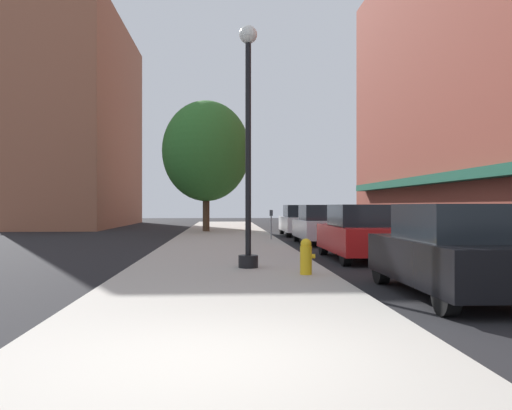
% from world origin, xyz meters
% --- Properties ---
extents(ground_plane, '(90.00, 90.00, 0.00)m').
position_xyz_m(ground_plane, '(4.00, 18.00, 0.00)').
color(ground_plane, black).
extents(sidewalk_slab, '(4.80, 50.00, 0.12)m').
position_xyz_m(sidewalk_slab, '(0.00, 19.00, 0.06)').
color(sidewalk_slab, '#A8A399').
rests_on(sidewalk_slab, ground).
extents(building_right_brick, '(6.80, 40.00, 19.36)m').
position_xyz_m(building_right_brick, '(14.99, 22.00, 9.66)').
color(building_right_brick, brown).
rests_on(building_right_brick, ground).
extents(building_far_background, '(6.80, 18.00, 16.04)m').
position_xyz_m(building_far_background, '(-11.01, 37.00, 8.00)').
color(building_far_background, '#9E6047').
rests_on(building_far_background, ground).
extents(lamppost, '(0.48, 0.48, 5.90)m').
position_xyz_m(lamppost, '(0.54, 7.60, 3.20)').
color(lamppost, black).
rests_on(lamppost, sidewalk_slab).
extents(fire_hydrant, '(0.33, 0.26, 0.79)m').
position_xyz_m(fire_hydrant, '(1.75, 6.26, 0.52)').
color(fire_hydrant, gold).
rests_on(fire_hydrant, sidewalk_slab).
extents(parking_meter_near, '(0.14, 0.09, 1.31)m').
position_xyz_m(parking_meter_near, '(2.05, 18.23, 0.95)').
color(parking_meter_near, slate).
rests_on(parking_meter_near, sidewalk_slab).
extents(tree_near, '(5.15, 5.15, 7.68)m').
position_xyz_m(tree_near, '(-1.12, 25.83, 4.84)').
color(tree_near, '#422D1E').
rests_on(tree_near, sidewalk_slab).
extents(car_black, '(1.80, 4.30, 1.66)m').
position_xyz_m(car_black, '(4.00, 3.96, 0.81)').
color(car_black, black).
rests_on(car_black, ground).
extents(car_red, '(1.80, 4.30, 1.66)m').
position_xyz_m(car_red, '(4.00, 10.35, 0.81)').
color(car_red, black).
rests_on(car_red, ground).
extents(car_silver, '(1.80, 4.30, 1.66)m').
position_xyz_m(car_silver, '(4.00, 16.81, 0.81)').
color(car_silver, black).
rests_on(car_silver, ground).
extents(car_white, '(1.80, 4.30, 1.66)m').
position_xyz_m(car_white, '(4.00, 22.91, 0.81)').
color(car_white, black).
rests_on(car_white, ground).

